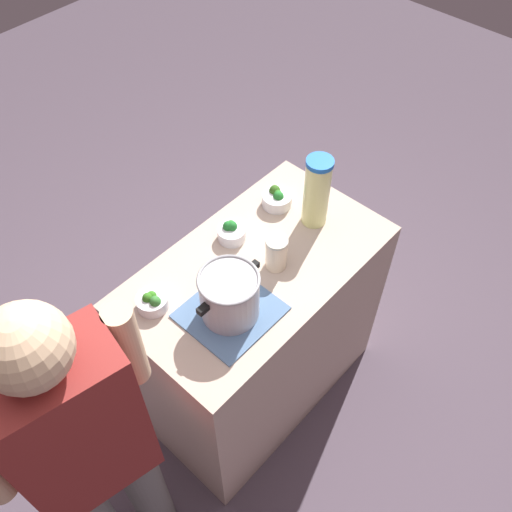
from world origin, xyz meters
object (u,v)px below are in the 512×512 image
Objects in this scene: broccoli_bowl_front at (152,301)px; broccoli_bowl_back at (277,198)px; mason_jar at (276,253)px; person_cook at (95,461)px; broccoli_bowl_center at (231,232)px; cooking_pot at (229,295)px; lemonade_pitcher at (317,192)px.

broccoli_bowl_front is 0.92× the size of broccoli_bowl_back.
mason_jar is 0.08× the size of person_cook.
broccoli_bowl_back is at bearing -165.69° from person_cook.
broccoli_bowl_center is at bearing -177.00° from broccoli_bowl_front.
broccoli_bowl_center is 0.07× the size of person_cook.
broccoli_bowl_front is at bearing -24.51° from mason_jar.
cooking_pot is at bearing -174.54° from person_cook.
mason_jar is at bearing 155.49° from broccoli_bowl_front.
lemonade_pitcher is at bearing -173.26° from cooking_pot.
cooking_pot is 0.57m from broccoli_bowl_back.
lemonade_pitcher reaches higher than broccoli_bowl_center.
lemonade_pitcher is at bearing 100.68° from broccoli_bowl_back.
person_cook reaches higher than cooking_pot.
broccoli_bowl_center is at bearing -2.18° from broccoli_bowl_back.
lemonade_pitcher reaches higher than broccoli_bowl_back.
cooking_pot reaches higher than mason_jar.
person_cook is (0.64, 0.06, -0.12)m from cooking_pot.
mason_jar is at bearing -174.68° from person_cook.
lemonade_pitcher reaches higher than broccoli_bowl_front.
lemonade_pitcher is 0.21m from broccoli_bowl_back.
broccoli_bowl_back is at bearing 177.82° from broccoli_bowl_center.
person_cook is at bearing 18.75° from broccoli_bowl_center.
mason_jar is (0.28, 0.04, -0.08)m from lemonade_pitcher.
broccoli_bowl_front is at bearing 3.00° from broccoli_bowl_center.
cooking_pot is 2.47× the size of broccoli_bowl_front.
lemonade_pitcher is at bearing -171.58° from mason_jar.
cooking_pot is 0.36m from broccoli_bowl_center.
person_cook is (1.18, 0.13, -0.17)m from lemonade_pitcher.
person_cook is at bearing 5.46° from cooking_pot.
broccoli_bowl_center is (0.29, -0.18, -0.12)m from lemonade_pitcher.
broccoli_bowl_front is at bearing 1.04° from broccoli_bowl_back.
lemonade_pitcher is 0.74m from broccoli_bowl_front.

